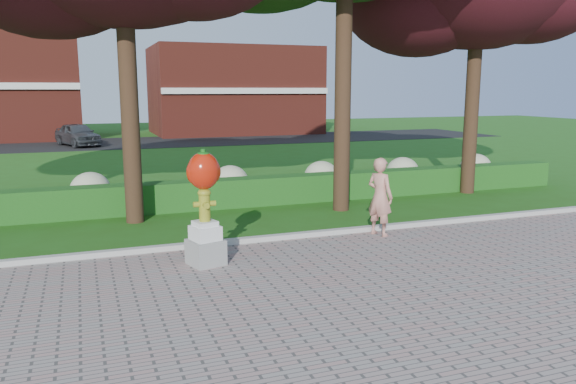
% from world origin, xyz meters
% --- Properties ---
extents(ground, '(100.00, 100.00, 0.00)m').
position_xyz_m(ground, '(0.00, 0.00, 0.00)').
color(ground, '#245515').
rests_on(ground, ground).
extents(curb, '(40.00, 0.18, 0.15)m').
position_xyz_m(curb, '(0.00, 3.00, 0.07)').
color(curb, '#ADADA5').
rests_on(curb, ground).
extents(lawn_hedge, '(24.00, 0.70, 0.80)m').
position_xyz_m(lawn_hedge, '(0.00, 7.00, 0.40)').
color(lawn_hedge, '#184C15').
rests_on(lawn_hedge, ground).
extents(hydrangea_row, '(20.10, 1.10, 0.99)m').
position_xyz_m(hydrangea_row, '(0.57, 8.00, 0.55)').
color(hydrangea_row, '#BDC193').
rests_on(hydrangea_row, ground).
extents(street, '(50.00, 8.00, 0.02)m').
position_xyz_m(street, '(0.00, 28.00, 0.01)').
color(street, black).
rests_on(street, ground).
extents(building_right, '(12.00, 8.00, 6.40)m').
position_xyz_m(building_right, '(8.00, 34.00, 3.20)').
color(building_right, maroon).
rests_on(building_right, ground).
extents(hydrant_sculpture, '(0.73, 0.73, 2.19)m').
position_xyz_m(hydrant_sculpture, '(-1.08, 1.81, 1.20)').
color(hydrant_sculpture, gray).
rests_on(hydrant_sculpture, walkway).
extents(woman, '(0.65, 0.76, 1.77)m').
position_xyz_m(woman, '(3.07, 2.60, 0.92)').
color(woman, tan).
rests_on(woman, walkway).
extents(parked_car, '(2.91, 4.27, 1.35)m').
position_xyz_m(parked_car, '(-3.33, 26.99, 0.70)').
color(parked_car, '#3E4145').
rests_on(parked_car, street).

